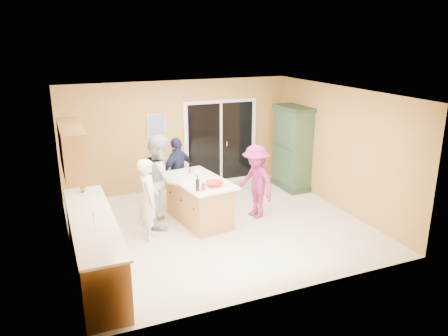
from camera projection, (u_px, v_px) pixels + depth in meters
name	position (u px, v px, depth m)	size (l,w,h in m)	color
floor	(219.00, 226.00, 8.56)	(5.50, 5.50, 0.00)	beige
ceiling	(218.00, 93.00, 7.80)	(5.50, 5.00, 0.10)	white
wall_back	(179.00, 136.00, 10.39)	(5.50, 0.10, 2.60)	tan
wall_front	(287.00, 210.00, 5.98)	(5.50, 0.10, 2.60)	tan
wall_left	(64.00, 181.00, 7.17)	(0.10, 5.00, 2.60)	tan
wall_right	(339.00, 149.00, 9.20)	(0.10, 5.00, 2.60)	tan
left_cabinet_run	(95.00, 251.00, 6.60)	(0.65, 3.05, 1.24)	#B98148
upper_cabinets	(72.00, 149.00, 6.89)	(0.35, 1.60, 0.75)	#B98148
sliding_door	(221.00, 142.00, 10.82)	(1.90, 0.07, 2.10)	silver
framed_picture	(156.00, 125.00, 10.08)	(0.46, 0.04, 0.56)	tan
kitchen_island	(199.00, 202.00, 8.69)	(1.14, 1.79, 0.88)	#B98148
green_hutch	(292.00, 149.00, 10.47)	(0.58, 1.09, 2.00)	#213525
woman_white	(149.00, 199.00, 7.87)	(0.55, 0.36, 1.52)	silver
woman_grey	(161.00, 180.00, 8.46)	(0.87, 0.68, 1.80)	#ACACAF
woman_navy	(178.00, 172.00, 9.46)	(0.89, 0.37, 1.51)	#1C1F3E
woman_magenta	(256.00, 182.00, 8.82)	(0.98, 0.56, 1.51)	#901F62
serving_bowl	(214.00, 184.00, 8.19)	(0.32, 0.32, 0.08)	red
tulip_vase	(82.00, 184.00, 7.63)	(0.18, 0.12, 0.33)	#A72510
tumbler_near	(204.00, 187.00, 7.98)	(0.08, 0.08, 0.12)	red
tumbler_far	(190.00, 171.00, 8.95)	(0.07, 0.07, 0.09)	red
wine_bottle	(197.00, 185.00, 7.90)	(0.07, 0.07, 0.30)	black
white_plate	(199.00, 171.00, 9.05)	(0.21, 0.21, 0.01)	white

